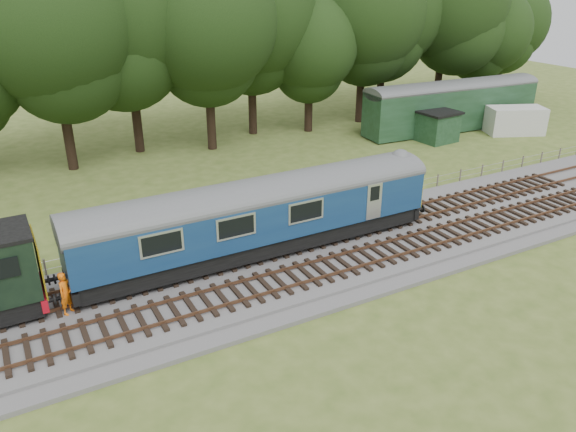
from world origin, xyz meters
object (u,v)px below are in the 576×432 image
dmu_railcar (259,211)px  caravan (515,120)px  worker (66,293)px  parked_coach (452,103)px

dmu_railcar → caravan: dmu_railcar is taller
worker → parked_coach: parked_coach is taller
parked_coach → caravan: bearing=-37.5°
worker → caravan: (38.60, 10.92, -0.13)m
dmu_railcar → parked_coach: size_ratio=1.08×
worker → caravan: bearing=-27.9°
dmu_railcar → worker: size_ratio=9.67×
dmu_railcar → caravan: bearing=18.7°
parked_coach → caravan: size_ratio=3.57×
caravan → dmu_railcar: bearing=-137.7°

